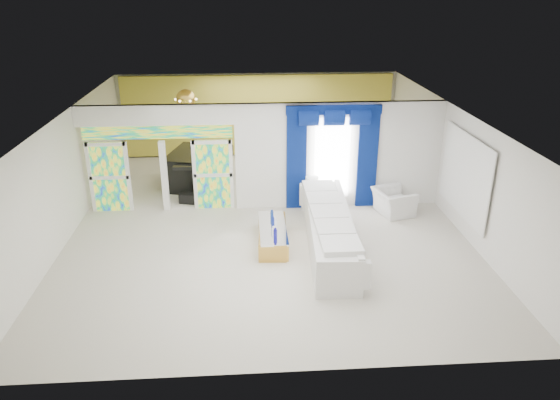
{
  "coord_description": "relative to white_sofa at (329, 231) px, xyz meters",
  "views": [
    {
      "loc": [
        -0.52,
        -12.94,
        5.99
      ],
      "look_at": [
        0.3,
        -1.2,
        1.1
      ],
      "focal_mm": 33.75,
      "sensor_mm": 36.0,
      "label": 1
    }
  ],
  "objects": [
    {
      "name": "dividing_header",
      "position": [
        -4.31,
        2.65,
        2.29
      ],
      "size": [
        4.3,
        0.18,
        0.55
      ],
      "primitive_type": "cube",
      "color": "white",
      "rests_on": "dividing_wall"
    },
    {
      "name": "white_sofa",
      "position": [
        0.0,
        0.0,
        0.0
      ],
      "size": [
        1.24,
        4.6,
        0.87
      ],
      "primitive_type": "cube",
      "rotation": [
        0.0,
        0.0,
        -0.06
      ],
      "color": "silver",
      "rests_on": "ground"
    },
    {
      "name": "stained_panel_left",
      "position": [
        -5.73,
        2.65,
        0.57
      ],
      "size": [
        0.95,
        0.04,
        2.0
      ],
      "primitive_type": "cube",
      "color": "#994C3F",
      "rests_on": "ground"
    },
    {
      "name": "blue_pelmet",
      "position": [
        0.44,
        2.52,
        2.39
      ],
      "size": [
        2.6,
        0.12,
        0.25
      ],
      "primitive_type": "cube",
      "color": "#031040",
      "rests_on": "dividing_wall"
    },
    {
      "name": "stained_transom",
      "position": [
        -4.31,
        2.65,
        1.82
      ],
      "size": [
        4.0,
        0.05,
        0.35
      ],
      "primitive_type": "cube",
      "color": "#994C3F",
      "rests_on": "dividing_header"
    },
    {
      "name": "console_table",
      "position": [
        0.17,
        2.38,
        -0.24
      ],
      "size": [
        1.18,
        0.43,
        0.39
      ],
      "primitive_type": "cube",
      "rotation": [
        0.0,
        0.0,
        -0.06
      ],
      "color": "white",
      "rests_on": "ground"
    },
    {
      "name": "gold_curtains",
      "position": [
        -1.46,
        7.55,
        1.07
      ],
      "size": [
        9.7,
        0.12,
        2.9
      ],
      "primitive_type": "cube",
      "color": "gold",
      "rests_on": "ground"
    },
    {
      "name": "wall_mirror",
      "position": [
        3.48,
        0.65,
        1.12
      ],
      "size": [
        0.04,
        2.7,
        1.9
      ],
      "primitive_type": "cube",
      "color": "white",
      "rests_on": "ground"
    },
    {
      "name": "dividing_wall",
      "position": [
        0.69,
        2.65,
        1.07
      ],
      "size": [
        5.7,
        0.18,
        3.0
      ],
      "primitive_type": "cube",
      "color": "white",
      "rests_on": "ground"
    },
    {
      "name": "stained_panel_right",
      "position": [
        -2.88,
        2.65,
        0.57
      ],
      "size": [
        0.95,
        0.04,
        2.0
      ],
      "primitive_type": "cube",
      "color": "#994C3F",
      "rests_on": "ground"
    },
    {
      "name": "window_pane",
      "position": [
        0.44,
        2.55,
        1.02
      ],
      "size": [
        1.0,
        0.02,
        2.3
      ],
      "primitive_type": "cube",
      "color": "white",
      "rests_on": "dividing_wall"
    },
    {
      "name": "blue_drape_left",
      "position": [
        -0.56,
        2.52,
        0.97
      ],
      "size": [
        0.55,
        0.1,
        2.8
      ],
      "primitive_type": "cube",
      "color": "#031040",
      "rests_on": "ground"
    },
    {
      "name": "coffee_table",
      "position": [
        -1.35,
        0.3,
        -0.22
      ],
      "size": [
        0.76,
        1.99,
        0.43
      ],
      "primitive_type": "cube",
      "rotation": [
        0.0,
        0.0,
        -0.06
      ],
      "color": "#BD903B",
      "rests_on": "ground"
    },
    {
      "name": "tv_console",
      "position": [
        -6.12,
        4.75,
        -0.06
      ],
      "size": [
        0.57,
        0.53,
        0.74
      ],
      "primitive_type": "cube",
      "rotation": [
        0.0,
        0.0,
        -0.14
      ],
      "color": "#AA7855",
      "rests_on": "ground"
    },
    {
      "name": "decanters",
      "position": [
        -1.32,
        0.27,
        0.09
      ],
      "size": [
        0.16,
        1.15,
        0.26
      ],
      "color": "white",
      "rests_on": "coffee_table"
    },
    {
      "name": "chandelier",
      "position": [
        -3.76,
        5.05,
        2.22
      ],
      "size": [
        0.6,
        0.6,
        0.6
      ],
      "primitive_type": "sphere",
      "color": "gold",
      "rests_on": "ceiling"
    },
    {
      "name": "blue_drape_right",
      "position": [
        1.44,
        2.52,
        0.97
      ],
      "size": [
        0.55,
        0.1,
        2.8
      ],
      "primitive_type": "cube",
      "color": "#031040",
      "rests_on": "ground"
    },
    {
      "name": "grand_piano",
      "position": [
        -3.5,
        4.64,
        0.09
      ],
      "size": [
        2.04,
        2.4,
        1.05
      ],
      "primitive_type": "cube",
      "rotation": [
        0.0,
        0.0,
        -0.24
      ],
      "color": "black",
      "rests_on": "ground"
    },
    {
      "name": "armchair",
      "position": [
        2.1,
        1.91,
        -0.09
      ],
      "size": [
        1.16,
        1.26,
        0.69
      ],
      "primitive_type": "imported",
      "rotation": [
        0.0,
        0.0,
        1.82
      ],
      "color": "silver",
      "rests_on": "ground"
    },
    {
      "name": "piano_bench",
      "position": [
        -3.5,
        3.04,
        -0.29
      ],
      "size": [
        0.89,
        0.51,
        0.28
      ],
      "primitive_type": "cube",
      "rotation": [
        0.0,
        0.0,
        -0.24
      ],
      "color": "black",
      "rests_on": "ground"
    },
    {
      "name": "table_lamp",
      "position": [
        -0.13,
        2.38,
        0.24
      ],
      "size": [
        0.36,
        0.36,
        0.58
      ],
      "primitive_type": "cylinder",
      "color": "white",
      "rests_on": "console_table"
    },
    {
      "name": "floor",
      "position": [
        -1.46,
        1.65,
        -0.43
      ],
      "size": [
        12.0,
        12.0,
        0.0
      ],
      "primitive_type": "plane",
      "color": "#B7AF9E",
      "rests_on": "ground"
    }
  ]
}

